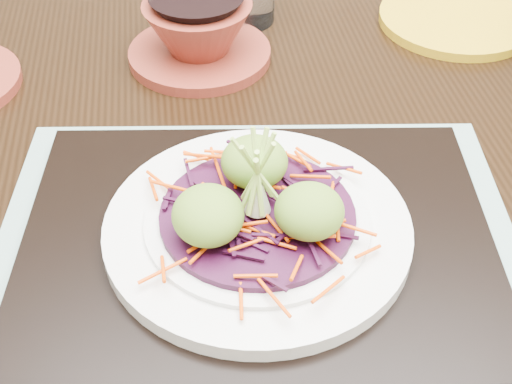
{
  "coord_description": "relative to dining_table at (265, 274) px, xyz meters",
  "views": [
    {
      "loc": [
        -0.12,
        -0.53,
        1.23
      ],
      "look_at": [
        -0.1,
        -0.13,
        0.87
      ],
      "focal_mm": 50.0,
      "sensor_mm": 36.0,
      "label": 1
    }
  ],
  "objects": [
    {
      "name": "serving_tray",
      "position": [
        -0.01,
        -0.07,
        0.12
      ],
      "size": [
        0.37,
        0.28,
        0.02
      ],
      "primitive_type": "cube",
      "rotation": [
        0.0,
        0.0,
        -0.04
      ],
      "color": "black",
      "rests_on": "placemat"
    },
    {
      "name": "placemat",
      "position": [
        -0.01,
        -0.07,
        0.11
      ],
      "size": [
        0.42,
        0.34,
        0.0
      ],
      "primitive_type": "cube",
      "rotation": [
        0.0,
        0.0,
        -0.04
      ],
      "color": "#799C94",
      "rests_on": "dining_table"
    },
    {
      "name": "white_plate",
      "position": [
        -0.01,
        -0.07,
        0.14
      ],
      "size": [
        0.23,
        0.23,
        0.02
      ],
      "color": "silver",
      "rests_on": "serving_tray"
    },
    {
      "name": "yellow_plate",
      "position": [
        0.24,
        0.28,
        0.11
      ],
      "size": [
        0.23,
        0.23,
        0.01
      ],
      "primitive_type": "cylinder",
      "rotation": [
        0.0,
        0.0,
        0.41
      ],
      "color": "#C09615",
      "rests_on": "dining_table"
    },
    {
      "name": "cabbage_bed",
      "position": [
        -0.01,
        -0.07,
        0.15
      ],
      "size": [
        0.15,
        0.15,
        0.01
      ],
      "primitive_type": "cylinder",
      "color": "#350A28",
      "rests_on": "white_plate"
    },
    {
      "name": "scallion_garnish",
      "position": [
        -0.01,
        -0.07,
        0.19
      ],
      "size": [
        0.05,
        0.05,
        0.08
      ],
      "primitive_type": null,
      "color": "#A5D153",
      "rests_on": "cabbage_bed"
    },
    {
      "name": "terracotta_bowl_set",
      "position": [
        -0.06,
        0.22,
        0.14
      ],
      "size": [
        0.2,
        0.2,
        0.06
      ],
      "rotation": [
        0.0,
        0.0,
        0.47
      ],
      "color": "maroon",
      "rests_on": "dining_table"
    },
    {
      "name": "guacamole_scoops",
      "position": [
        -0.01,
        -0.07,
        0.17
      ],
      "size": [
        0.13,
        0.11,
        0.04
      ],
      "color": "olive",
      "rests_on": "cabbage_bed"
    },
    {
      "name": "carrot_julienne",
      "position": [
        -0.01,
        -0.07,
        0.15
      ],
      "size": [
        0.18,
        0.18,
        0.01
      ],
      "primitive_type": null,
      "color": "#EA4704",
      "rests_on": "cabbage_bed"
    },
    {
      "name": "dining_table",
      "position": [
        0.0,
        0.0,
        0.0
      ],
      "size": [
        1.38,
        0.98,
        0.82
      ],
      "rotation": [
        0.0,
        0.0,
        0.08
      ],
      "color": "black",
      "rests_on": "ground"
    }
  ]
}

